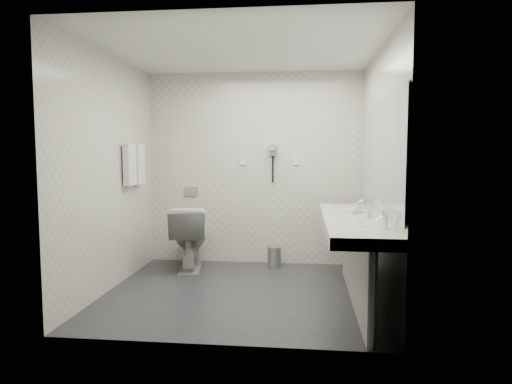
# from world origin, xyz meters

# --- Properties ---
(floor) EXTENTS (2.80, 2.80, 0.00)m
(floor) POSITION_xyz_m (0.00, 0.00, 0.00)
(floor) COLOR #242429
(floor) RESTS_ON ground
(ceiling) EXTENTS (2.80, 2.80, 0.00)m
(ceiling) POSITION_xyz_m (0.00, 0.00, 2.50)
(ceiling) COLOR silver
(ceiling) RESTS_ON wall_back
(wall_back) EXTENTS (2.80, 0.00, 2.80)m
(wall_back) POSITION_xyz_m (0.00, 1.30, 1.25)
(wall_back) COLOR beige
(wall_back) RESTS_ON floor
(wall_front) EXTENTS (2.80, 0.00, 2.80)m
(wall_front) POSITION_xyz_m (0.00, -1.30, 1.25)
(wall_front) COLOR beige
(wall_front) RESTS_ON floor
(wall_left) EXTENTS (0.00, 2.60, 2.60)m
(wall_left) POSITION_xyz_m (-1.40, 0.00, 1.25)
(wall_left) COLOR beige
(wall_left) RESTS_ON floor
(wall_right) EXTENTS (0.00, 2.60, 2.60)m
(wall_right) POSITION_xyz_m (1.40, 0.00, 1.25)
(wall_right) COLOR beige
(wall_right) RESTS_ON floor
(vanity_counter) EXTENTS (0.55, 2.20, 0.10)m
(vanity_counter) POSITION_xyz_m (1.12, -0.20, 0.80)
(vanity_counter) COLOR silver
(vanity_counter) RESTS_ON floor
(vanity_panel) EXTENTS (0.03, 2.15, 0.75)m
(vanity_panel) POSITION_xyz_m (1.15, -0.20, 0.38)
(vanity_panel) COLOR gray
(vanity_panel) RESTS_ON floor
(vanity_post_near) EXTENTS (0.06, 0.06, 0.75)m
(vanity_post_near) POSITION_xyz_m (1.18, -1.24, 0.38)
(vanity_post_near) COLOR silver
(vanity_post_near) RESTS_ON floor
(vanity_post_far) EXTENTS (0.06, 0.06, 0.75)m
(vanity_post_far) POSITION_xyz_m (1.18, 0.84, 0.38)
(vanity_post_far) COLOR silver
(vanity_post_far) RESTS_ON floor
(mirror) EXTENTS (0.02, 2.20, 1.05)m
(mirror) POSITION_xyz_m (1.39, -0.20, 1.45)
(mirror) COLOR #B2BCC6
(mirror) RESTS_ON wall_right
(basin_near) EXTENTS (0.40, 0.31, 0.05)m
(basin_near) POSITION_xyz_m (1.12, -0.85, 0.83)
(basin_near) COLOR silver
(basin_near) RESTS_ON vanity_counter
(basin_far) EXTENTS (0.40, 0.31, 0.05)m
(basin_far) POSITION_xyz_m (1.12, 0.45, 0.83)
(basin_far) COLOR silver
(basin_far) RESTS_ON vanity_counter
(faucet_near) EXTENTS (0.04, 0.04, 0.15)m
(faucet_near) POSITION_xyz_m (1.32, -0.85, 0.92)
(faucet_near) COLOR silver
(faucet_near) RESTS_ON vanity_counter
(faucet_far) EXTENTS (0.04, 0.04, 0.15)m
(faucet_far) POSITION_xyz_m (1.32, 0.45, 0.92)
(faucet_far) COLOR silver
(faucet_far) RESTS_ON vanity_counter
(soap_bottle_a) EXTENTS (0.06, 0.06, 0.12)m
(soap_bottle_a) POSITION_xyz_m (1.27, -0.24, 0.91)
(soap_bottle_a) COLOR beige
(soap_bottle_a) RESTS_ON vanity_counter
(soap_bottle_b) EXTENTS (0.11, 0.11, 0.10)m
(soap_bottle_b) POSITION_xyz_m (1.17, 0.04, 0.90)
(soap_bottle_b) COLOR beige
(soap_bottle_b) RESTS_ON vanity_counter
(glass_left) EXTENTS (0.08, 0.08, 0.11)m
(glass_left) POSITION_xyz_m (1.24, 0.11, 0.91)
(glass_left) COLOR silver
(glass_left) RESTS_ON vanity_counter
(toilet) EXTENTS (0.58, 0.86, 0.81)m
(toilet) POSITION_xyz_m (-0.78, 0.87, 0.40)
(toilet) COLOR silver
(toilet) RESTS_ON floor
(flush_plate) EXTENTS (0.18, 0.02, 0.12)m
(flush_plate) POSITION_xyz_m (-0.85, 1.29, 0.95)
(flush_plate) COLOR #B2B5BA
(flush_plate) RESTS_ON wall_back
(pedal_bin) EXTENTS (0.21, 0.21, 0.25)m
(pedal_bin) POSITION_xyz_m (0.29, 1.07, 0.13)
(pedal_bin) COLOR #B2B5BA
(pedal_bin) RESTS_ON floor
(bin_lid) EXTENTS (0.18, 0.18, 0.02)m
(bin_lid) POSITION_xyz_m (0.29, 1.07, 0.26)
(bin_lid) COLOR #B2B5BA
(bin_lid) RESTS_ON pedal_bin
(towel_rail) EXTENTS (0.02, 0.62, 0.02)m
(towel_rail) POSITION_xyz_m (-1.35, 0.55, 1.55)
(towel_rail) COLOR silver
(towel_rail) RESTS_ON wall_left
(towel_near) EXTENTS (0.07, 0.24, 0.48)m
(towel_near) POSITION_xyz_m (-1.34, 0.41, 1.33)
(towel_near) COLOR silver
(towel_near) RESTS_ON towel_rail
(towel_far) EXTENTS (0.07, 0.24, 0.48)m
(towel_far) POSITION_xyz_m (-1.34, 0.69, 1.33)
(towel_far) COLOR silver
(towel_far) RESTS_ON towel_rail
(dryer_cradle) EXTENTS (0.10, 0.04, 0.14)m
(dryer_cradle) POSITION_xyz_m (0.25, 1.27, 1.50)
(dryer_cradle) COLOR gray
(dryer_cradle) RESTS_ON wall_back
(dryer_barrel) EXTENTS (0.08, 0.14, 0.08)m
(dryer_barrel) POSITION_xyz_m (0.25, 1.20, 1.53)
(dryer_barrel) COLOR gray
(dryer_barrel) RESTS_ON dryer_cradle
(dryer_cord) EXTENTS (0.02, 0.02, 0.35)m
(dryer_cord) POSITION_xyz_m (0.25, 1.26, 1.25)
(dryer_cord) COLOR black
(dryer_cord) RESTS_ON dryer_cradle
(switch_plate_a) EXTENTS (0.09, 0.02, 0.09)m
(switch_plate_a) POSITION_xyz_m (-0.15, 1.29, 1.35)
(switch_plate_a) COLOR silver
(switch_plate_a) RESTS_ON wall_back
(switch_plate_b) EXTENTS (0.09, 0.02, 0.09)m
(switch_plate_b) POSITION_xyz_m (0.55, 1.29, 1.35)
(switch_plate_b) COLOR silver
(switch_plate_b) RESTS_ON wall_back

